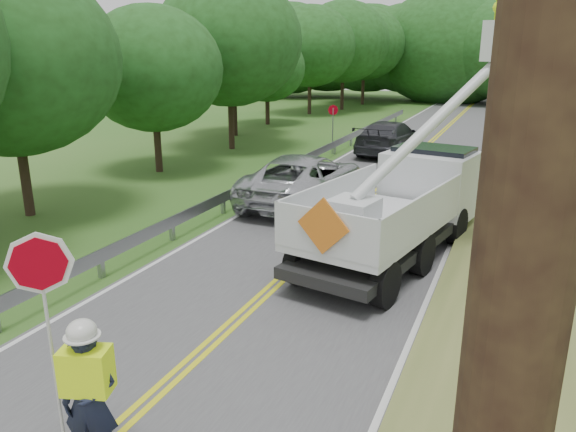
% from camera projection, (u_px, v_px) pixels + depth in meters
% --- Properties ---
extents(ground, '(140.00, 140.00, 0.00)m').
position_uv_depth(ground, '(134.00, 415.00, 8.37)').
color(ground, '#285E19').
rests_on(ground, ground).
extents(road, '(7.20, 96.00, 0.03)m').
position_uv_depth(road, '(371.00, 197.00, 20.70)').
color(road, '#4C4B4E').
rests_on(road, ground).
extents(guardrail, '(0.18, 48.00, 0.77)m').
position_uv_depth(guardrail, '(283.00, 170.00, 22.84)').
color(guardrail, gray).
rests_on(guardrail, ground).
extents(utility_poles, '(1.60, 43.30, 10.00)m').
position_uv_depth(utility_poles, '(533.00, 52.00, 19.96)').
color(utility_poles, black).
rests_on(utility_poles, ground).
extents(treeline_left, '(10.46, 55.74, 9.66)m').
position_uv_depth(treeline_left, '(271.00, 47.00, 35.81)').
color(treeline_left, '#332319').
rests_on(treeline_left, ground).
extents(treeline_horizon, '(56.71, 14.15, 12.00)m').
position_uv_depth(treeline_horizon, '(469.00, 48.00, 56.66)').
color(treeline_horizon, '#1F4417').
rests_on(treeline_horizon, ground).
extents(flagger, '(1.18, 0.70, 3.26)m').
position_uv_depth(flagger, '(88.00, 391.00, 6.99)').
color(flagger, '#191E33').
rests_on(flagger, road).
extents(bucket_truck, '(4.57, 7.75, 7.18)m').
position_uv_depth(bucket_truck, '(414.00, 192.00, 14.96)').
color(bucket_truck, black).
rests_on(bucket_truck, road).
extents(suv_silver, '(3.04, 6.47, 1.79)m').
position_uv_depth(suv_silver, '(304.00, 179.00, 19.65)').
color(suv_silver, '#B7B9BE').
rests_on(suv_silver, road).
extents(suv_darkgrey, '(2.90, 6.14, 1.73)m').
position_uv_depth(suv_darkgrey, '(390.00, 137.00, 29.15)').
color(suv_darkgrey, '#313238').
rests_on(suv_darkgrey, road).
extents(stop_sign_permanent, '(0.49, 0.31, 2.59)m').
position_uv_depth(stop_sign_permanent, '(333.00, 121.00, 28.93)').
color(stop_sign_permanent, gray).
rests_on(stop_sign_permanent, ground).
extents(yard_sign, '(0.45, 0.18, 0.67)m').
position_uv_depth(yard_sign, '(552.00, 270.00, 12.65)').
color(yard_sign, white).
rests_on(yard_sign, ground).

